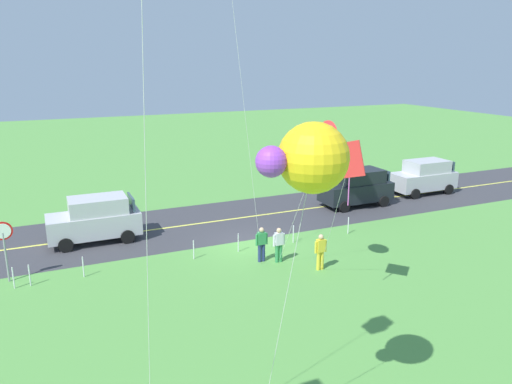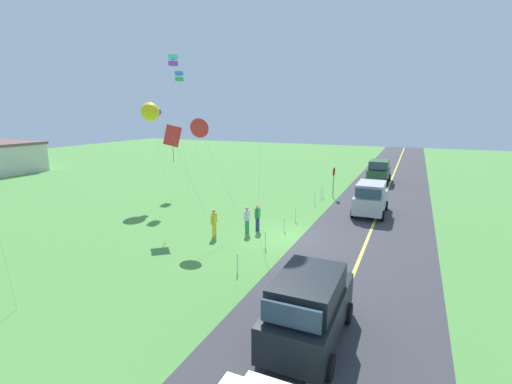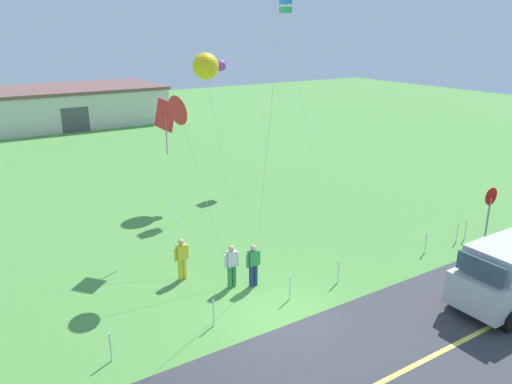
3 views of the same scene
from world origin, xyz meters
name	(u,v)px [view 2 (image 2 of 3)]	position (x,y,z in m)	size (l,w,h in m)	color
ground_plane	(291,238)	(0.00, 0.00, -0.05)	(120.00, 120.00, 0.10)	#549342
asphalt_road	(364,248)	(0.00, -4.00, 0.00)	(120.00, 7.00, 0.00)	#38383D
road_centre_stripe	(364,248)	(0.00, -4.00, 0.01)	(120.00, 0.16, 0.00)	#E5E04C
car_suv_foreground	(371,198)	(6.74, -3.48, 1.15)	(4.40, 2.12, 2.24)	#B7B7BC
car_parked_west_near	(309,307)	(-8.74, -3.47, 1.15)	(4.40, 2.12, 2.24)	black
car_parked_east_far	(379,171)	(19.07, -2.85, 1.15)	(4.40, 2.12, 2.24)	#2D5633
stop_sign	(334,176)	(10.59, -0.10, 1.80)	(0.76, 0.08, 2.56)	gray
person_adult_near	(258,217)	(0.30, 2.19, 0.86)	(0.58, 0.22, 1.60)	navy
person_adult_companion	(214,222)	(-1.64, 4.02, 0.86)	(0.58, 0.22, 1.60)	yellow
person_child_watcher	(247,219)	(-0.38, 2.56, 0.86)	(0.58, 0.22, 1.60)	#338C4C
kite_blue_mid	(173,138)	(-0.61, 7.32, 5.42)	(1.33, 3.87, 6.22)	silver
kite_yellow_high	(200,128)	(-0.93, 5.20, 6.03)	(0.83, 3.23, 6.60)	silver
kite_green_far	(151,112)	(4.14, 12.83, 6.94)	(1.90, 1.79, 7.64)	silver
kite_orange_near	(173,61)	(7.12, 12.71, 11.01)	(0.56, 1.17, 11.47)	silver
kite_cyan_top	(179,77)	(10.46, 14.55, 10.11)	(1.72, 1.73, 10.58)	silver
fence_post_0	(237,263)	(-5.32, 0.70, 0.45)	(0.05, 0.05, 0.90)	silver
fence_post_1	(265,240)	(-2.10, 0.70, 0.45)	(0.05, 0.05, 0.90)	silver
fence_post_2	(284,224)	(0.82, 0.70, 0.45)	(0.05, 0.05, 0.90)	silver
fence_post_3	(295,215)	(2.99, 0.70, 0.45)	(0.05, 0.05, 0.90)	silver
fence_post_4	(315,199)	(7.75, 0.70, 0.45)	(0.05, 0.05, 0.90)	silver
fence_post_5	(323,192)	(10.37, 0.70, 0.45)	(0.05, 0.05, 0.90)	silver
fence_post_6	(321,193)	(9.79, 0.70, 0.45)	(0.05, 0.05, 0.90)	silver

